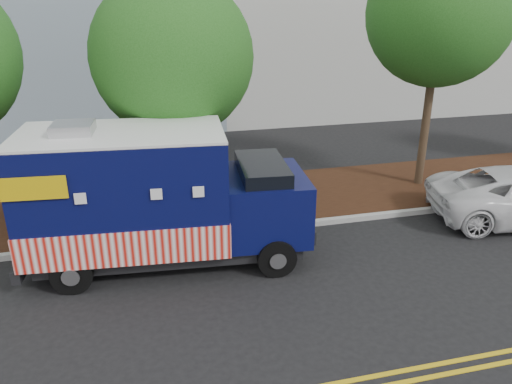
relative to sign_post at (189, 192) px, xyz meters
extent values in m
plane|color=black|center=(0.97, -1.75, -1.20)|extent=(120.00, 120.00, 0.00)
cube|color=#9E9E99|center=(0.97, -0.35, -1.12)|extent=(120.00, 0.18, 0.15)
cube|color=black|center=(0.97, 1.75, -1.12)|extent=(120.00, 4.00, 0.15)
cylinder|color=#38281C|center=(-0.10, 1.38, 0.52)|extent=(0.26, 0.26, 3.43)
sphere|color=#1E5618|center=(-0.10, 1.38, 3.30)|extent=(4.27, 4.27, 4.27)
cylinder|color=#38281C|center=(7.82, 1.64, 1.01)|extent=(0.26, 0.26, 4.42)
sphere|color=#1E5618|center=(7.82, 1.64, 4.31)|extent=(4.34, 4.34, 4.34)
cube|color=#473828|center=(0.00, 0.00, 0.00)|extent=(0.06, 0.06, 2.40)
cube|color=black|center=(-0.60, -1.34, -0.75)|extent=(6.13, 2.55, 0.30)
cube|color=#080C3E|center=(-1.55, -1.25, 0.72)|extent=(4.68, 2.84, 2.56)
cube|color=red|center=(-1.55, -1.25, -0.19)|extent=(4.73, 2.91, 0.80)
cube|color=white|center=(-1.55, -1.25, 2.02)|extent=(4.68, 2.84, 0.06)
cube|color=#B7B7BA|center=(-2.51, -1.17, 2.16)|extent=(0.93, 0.93, 0.23)
cube|color=#080C3E|center=(1.63, -1.53, 0.13)|extent=(2.12, 2.45, 1.49)
cube|color=black|center=(1.58, -1.53, 0.85)|extent=(1.25, 2.17, 0.69)
cube|color=black|center=(2.61, -1.62, -0.37)|extent=(0.27, 2.13, 0.32)
cube|color=black|center=(-3.84, -1.05, -0.72)|extent=(0.40, 2.41, 0.30)
cube|color=#B7B7BA|center=(-3.81, -1.05, 0.77)|extent=(0.21, 1.92, 2.03)
cube|color=#B7B7BA|center=(-1.12, -0.01, 0.77)|extent=(1.92, 0.21, 1.17)
cube|color=#DEB40B|center=(-3.26, -2.37, 1.31)|extent=(1.28, 0.13, 0.48)
cube|color=#DEB40B|center=(-3.04, 0.16, 1.31)|extent=(1.28, 0.13, 0.48)
cylinder|color=black|center=(1.64, -2.63, -0.75)|extent=(0.92, 0.38, 0.90)
cylinder|color=black|center=(1.84, -0.46, -0.75)|extent=(0.92, 0.38, 0.90)
cylinder|color=black|center=(-2.82, -2.23, -0.75)|extent=(0.92, 0.38, 0.90)
cylinder|color=black|center=(-2.63, -0.06, -0.75)|extent=(0.92, 0.38, 0.90)
camera|label=1|loc=(-1.23, -12.20, 4.85)|focal=35.00mm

